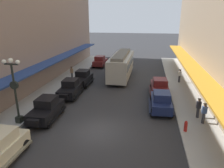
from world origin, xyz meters
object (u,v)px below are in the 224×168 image
(parked_car_3, at_px, (82,78))
(streetcar, at_px, (121,64))
(lamp_post_with_clock, at_px, (15,88))
(parked_car_6, at_px, (70,88))
(pedestrian_0, at_px, (204,113))
(fire_hydrant, at_px, (186,126))
(parked_car_4, at_px, (161,101))
(parked_car_1, at_px, (100,61))
(pedestrian_2, at_px, (198,108))
(parked_car_2, at_px, (46,109))
(parked_car_5, at_px, (160,86))
(pedestrian_4, at_px, (72,73))
(pedestrian_3, at_px, (180,76))

(parked_car_3, bearing_deg, streetcar, 44.21)
(parked_car_3, height_order, lamp_post_with_clock, lamp_post_with_clock)
(parked_car_6, bearing_deg, pedestrian_0, -18.32)
(fire_hydrant, bearing_deg, parked_car_4, 113.81)
(parked_car_1, xyz_separation_m, pedestrian_2, (12.34, -17.66, 0.07))
(parked_car_4, bearing_deg, pedestrian_2, -22.15)
(parked_car_2, relative_size, pedestrian_0, 2.57)
(parked_car_5, height_order, parked_car_6, same)
(parked_car_1, height_order, lamp_post_with_clock, lamp_post_with_clock)
(parked_car_3, height_order, pedestrian_0, parked_car_3)
(parked_car_2, relative_size, parked_car_4, 1.00)
(pedestrian_4, bearing_deg, fire_hydrant, -41.76)
(streetcar, bearing_deg, pedestrian_3, -10.31)
(pedestrian_3, distance_m, pedestrian_4, 14.04)
(parked_car_2, relative_size, streetcar, 0.45)
(parked_car_3, xyz_separation_m, pedestrian_0, (12.41, -8.17, 0.07))
(parked_car_3, xyz_separation_m, fire_hydrant, (10.86, -9.68, -0.38))
(lamp_post_with_clock, relative_size, fire_hydrant, 6.29)
(parked_car_1, height_order, parked_car_2, same)
(parked_car_3, distance_m, pedestrian_4, 2.78)
(pedestrian_0, relative_size, pedestrian_4, 1.00)
(streetcar, relative_size, lamp_post_with_clock, 1.86)
(parked_car_5, relative_size, pedestrian_2, 2.59)
(pedestrian_4, bearing_deg, parked_car_3, -42.14)
(pedestrian_0, bearing_deg, fire_hydrant, -135.68)
(fire_hydrant, bearing_deg, lamp_post_with_clock, -176.23)
(pedestrian_2, bearing_deg, pedestrian_3, 91.38)
(streetcar, bearing_deg, parked_car_1, 125.51)
(parked_car_5, distance_m, fire_hydrant, 8.04)
(parked_car_4, xyz_separation_m, fire_hydrant, (1.61, -3.65, -0.38))
(streetcar, xyz_separation_m, pedestrian_4, (-6.37, -2.32, -0.89))
(parked_car_5, xyz_separation_m, parked_car_6, (-9.35, -2.24, 0.00))
(parked_car_2, relative_size, parked_car_3, 1.01)
(parked_car_1, height_order, pedestrian_2, parked_car_1)
(parked_car_4, height_order, pedestrian_2, parked_car_4)
(pedestrian_3, bearing_deg, parked_car_2, -134.77)
(pedestrian_0, bearing_deg, lamp_post_with_clock, -170.68)
(fire_hydrant, bearing_deg, pedestrian_0, 44.32)
(pedestrian_3, relative_size, pedestrian_4, 1.00)
(parked_car_5, xyz_separation_m, fire_hydrant, (1.58, -7.88, -0.38))
(parked_car_2, bearing_deg, lamp_post_with_clock, -146.91)
(streetcar, bearing_deg, parked_car_5, -50.30)
(pedestrian_0, relative_size, pedestrian_2, 1.00)
(parked_car_3, relative_size, pedestrian_0, 2.55)
(lamp_post_with_clock, distance_m, pedestrian_3, 19.30)
(parked_car_5, distance_m, parked_car_6, 9.62)
(parked_car_2, bearing_deg, parked_car_5, 38.83)
(parked_car_2, xyz_separation_m, fire_hydrant, (10.99, -0.31, -0.38))
(parked_car_2, height_order, lamp_post_with_clock, lamp_post_with_clock)
(parked_car_4, xyz_separation_m, pedestrian_3, (2.69, 8.82, 0.07))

